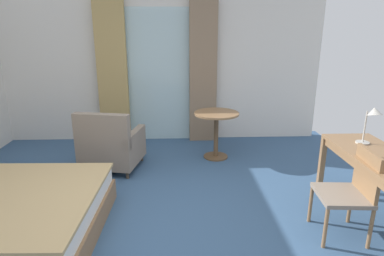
% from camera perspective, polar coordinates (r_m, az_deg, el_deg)
% --- Properties ---
extents(ground, '(6.05, 6.57, 0.10)m').
position_cam_1_polar(ground, '(3.47, -7.66, -18.23)').
color(ground, '#38567A').
extents(wall_back, '(5.65, 0.12, 2.61)m').
position_cam_1_polar(wall_back, '(5.90, -5.60, 10.55)').
color(wall_back, silver).
rests_on(wall_back, ground).
extents(balcony_glass_door, '(1.11, 0.02, 2.30)m').
position_cam_1_polar(balcony_glass_door, '(5.84, -5.85, 8.93)').
color(balcony_glass_door, silver).
rests_on(balcony_glass_door, ground).
extents(curtain_panel_left, '(0.51, 0.10, 2.48)m').
position_cam_1_polar(curtain_panel_left, '(5.83, -13.67, 9.45)').
color(curtain_panel_left, tan).
rests_on(curtain_panel_left, ground).
extents(curtain_panel_right, '(0.47, 0.10, 2.48)m').
position_cam_1_polar(curtain_panel_right, '(5.73, 1.94, 9.79)').
color(curtain_panel_right, '#897056').
rests_on(curtain_panel_right, ground).
extents(writing_desk, '(0.58, 1.57, 0.75)m').
position_cam_1_polar(writing_desk, '(3.67, 30.36, -5.90)').
color(writing_desk, olive).
rests_on(writing_desk, ground).
extents(desk_chair, '(0.48, 0.50, 0.87)m').
position_cam_1_polar(desk_chair, '(3.48, 25.95, -9.51)').
color(desk_chair, gray).
rests_on(desk_chair, ground).
extents(desk_lamp, '(0.15, 0.27, 0.44)m').
position_cam_1_polar(desk_lamp, '(3.85, 28.85, 1.71)').
color(desk_lamp, '#B7B2A8').
rests_on(desk_lamp, writing_desk).
extents(armchair_by_window, '(0.89, 0.89, 0.89)m').
position_cam_1_polar(armchair_by_window, '(4.78, -13.87, -3.14)').
color(armchair_by_window, gray).
rests_on(armchair_by_window, ground).
extents(round_cafe_table, '(0.68, 0.68, 0.73)m').
position_cam_1_polar(round_cafe_table, '(5.04, 4.25, 0.63)').
color(round_cafe_table, olive).
rests_on(round_cafe_table, ground).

